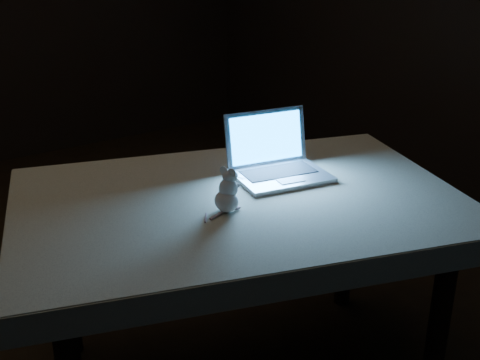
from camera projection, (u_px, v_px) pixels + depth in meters
floor at (124, 318)px, 2.83m from camera, size 5.00×5.00×0.00m
right_wall at (461, 3)px, 3.52m from camera, size 0.04×5.00×2.60m
table at (239, 293)px, 2.31m from camera, size 1.71×1.37×0.80m
tablecloth at (238, 216)px, 2.12m from camera, size 1.82×1.47×0.09m
laptop at (283, 150)px, 2.27m from camera, size 0.40×0.36×0.24m
plush_mouse at (226, 190)px, 2.01m from camera, size 0.12×0.12×0.16m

